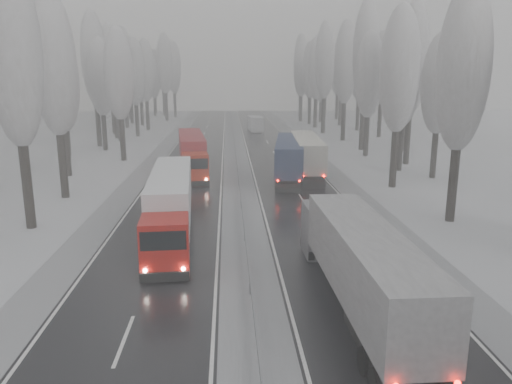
{
  "coord_description": "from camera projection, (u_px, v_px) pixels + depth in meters",
  "views": [
    {
      "loc": [
        -1.01,
        -18.3,
        10.35
      ],
      "look_at": [
        0.96,
        16.25,
        2.2
      ],
      "focal_mm": 35.0,
      "sensor_mm": 36.0,
      "label": 1
    }
  ],
  "objects": [
    {
      "name": "tree_35",
      "position": [
        338.0,
        69.0,
        116.38
      ],
      "size": [
        3.6,
        3.6,
        18.25
      ],
      "color": "black",
      "rests_on": "ground"
    },
    {
      "name": "tree_62",
      "position": [
        119.0,
        75.0,
        59.56
      ],
      "size": [
        3.6,
        3.6,
        16.04
      ],
      "color": "black",
      "rests_on": "ground"
    },
    {
      "name": "tree_56",
      "position": [
        13.0,
        53.0,
        31.98
      ],
      "size": [
        3.6,
        3.6,
        18.12
      ],
      "color": "black",
      "rests_on": "ground"
    },
    {
      "name": "tree_65",
      "position": [
        94.0,
        59.0,
        71.34
      ],
      "size": [
        3.6,
        3.6,
        19.48
      ],
      "color": "black",
      "rests_on": "ground"
    },
    {
      "name": "tree_76",
      "position": [
        174.0,
        68.0,
        122.35
      ],
      "size": [
        3.6,
        3.6,
        18.55
      ],
      "color": "black",
      "rests_on": "ground"
    },
    {
      "name": "tree_18",
      "position": [
        399.0,
        71.0,
        44.83
      ],
      "size": [
        3.6,
        3.6,
        16.58
      ],
      "color": "black",
      "rests_on": "ground"
    },
    {
      "name": "tree_78",
      "position": [
        163.0,
        66.0,
        128.41
      ],
      "size": [
        3.6,
        3.6,
        19.55
      ],
      "color": "black",
      "rests_on": "ground"
    },
    {
      "name": "tree_24",
      "position": [
        366.0,
        53.0,
        67.75
      ],
      "size": [
        3.6,
        3.6,
        20.49
      ],
      "color": "black",
      "rests_on": "ground"
    },
    {
      "name": "truck_blue_box",
      "position": [
        289.0,
        155.0,
        50.68
      ],
      "size": [
        4.51,
        16.03,
        4.08
      ],
      "rotation": [
        0.0,
        0.0,
        -0.13
      ],
      "color": "#1B2245",
      "rests_on": "ground"
    },
    {
      "name": "truck_cream_box",
      "position": [
        306.0,
        152.0,
        52.63
      ],
      "size": [
        3.45,
        16.11,
        4.11
      ],
      "rotation": [
        0.0,
        0.0,
        -0.06
      ],
      "color": "#B7B1A2",
      "rests_on": "ground"
    },
    {
      "name": "truck_red_white",
      "position": [
        171.0,
        201.0,
        32.38
      ],
      "size": [
        3.48,
        15.97,
        4.07
      ],
      "rotation": [
        0.0,
        0.0,
        0.06
      ],
      "color": "#A10D08",
      "rests_on": "ground"
    },
    {
      "name": "tree_75",
      "position": [
        128.0,
        68.0,
        116.54
      ],
      "size": [
        3.6,
        3.6,
        18.6
      ],
      "color": "black",
      "rests_on": "ground"
    },
    {
      "name": "shoulder_left",
      "position": [
        134.0,
        183.0,
        48.79
      ],
      "size": [
        2.4,
        200.0,
        0.04
      ],
      "primitive_type": "cube",
      "color": "#999BA0",
      "rests_on": "ground"
    },
    {
      "name": "tree_16",
      "position": [
        463.0,
        70.0,
        33.82
      ],
      "size": [
        3.6,
        3.6,
        16.53
      ],
      "color": "black",
      "rests_on": "ground"
    },
    {
      "name": "tree_25",
      "position": [
        405.0,
        59.0,
        72.18
      ],
      "size": [
        3.6,
        3.6,
        19.44
      ],
      "color": "black",
      "rests_on": "ground"
    },
    {
      "name": "tree_39",
      "position": [
        309.0,
        74.0,
        136.32
      ],
      "size": [
        3.6,
        3.6,
        16.19
      ],
      "color": "black",
      "rests_on": "ground"
    },
    {
      "name": "median_guardrail",
      "position": [
        238.0,
        176.0,
        49.21
      ],
      "size": [
        0.12,
        200.0,
        0.76
      ],
      "color": "slate",
      "rests_on": "ground"
    },
    {
      "name": "tree_36",
      "position": [
        301.0,
        64.0,
        121.33
      ],
      "size": [
        3.6,
        3.6,
        20.23
      ],
      "color": "black",
      "rests_on": "ground"
    },
    {
      "name": "tree_79",
      "position": [
        154.0,
        72.0,
        132.51
      ],
      "size": [
        3.6,
        3.6,
        17.07
      ],
      "color": "black",
      "rests_on": "ground"
    },
    {
      "name": "tree_21",
      "position": [
        413.0,
        60.0,
        56.63
      ],
      "size": [
        3.6,
        3.6,
        18.62
      ],
      "color": "black",
      "rests_on": "ground"
    },
    {
      "name": "truck_grey_tarp",
      "position": [
        358.0,
        259.0,
        22.12
      ],
      "size": [
        2.77,
        15.91,
        4.07
      ],
      "rotation": [
        0.0,
        0.0,
        0.02
      ],
      "color": "#4E4E53",
      "rests_on": "ground"
    },
    {
      "name": "tree_69",
      "position": [
        110.0,
        62.0,
        87.22
      ],
      "size": [
        3.6,
        3.6,
        19.35
      ],
      "color": "black",
      "rests_on": "ground"
    },
    {
      "name": "tree_37",
      "position": [
        326.0,
        74.0,
        126.17
      ],
      "size": [
        3.6,
        3.6,
        16.37
      ],
      "color": "black",
      "rests_on": "ground"
    },
    {
      "name": "tree_66",
      "position": [
        117.0,
        78.0,
        77.54
      ],
      "size": [
        3.6,
        3.6,
        15.23
      ],
      "color": "black",
      "rests_on": "ground"
    },
    {
      "name": "box_truck_distant",
      "position": [
        255.0,
        124.0,
        93.19
      ],
      "size": [
        2.85,
        7.72,
        2.83
      ],
      "rotation": [
        0.0,
        0.0,
        0.07
      ],
      "color": "#AAACB1",
      "rests_on": "ground"
    },
    {
      "name": "carriageway_left",
      "position": [
        185.0,
        182.0,
        49.07
      ],
      "size": [
        7.5,
        200.0,
        0.03
      ],
      "primitive_type": "cube",
      "color": "black",
      "rests_on": "ground"
    },
    {
      "name": "tree_73",
      "position": [
        129.0,
        71.0,
        106.38
      ],
      "size": [
        3.6,
        3.6,
        17.22
      ],
      "color": "black",
      "rests_on": "ground"
    },
    {
      "name": "tree_71",
      "position": [
        124.0,
        63.0,
        96.99
      ],
      "size": [
        3.6,
        3.6,
        19.61
      ],
      "color": "black",
      "rests_on": "ground"
    },
    {
      "name": "tree_68",
      "position": [
        134.0,
        72.0,
        83.99
      ],
      "size": [
        3.6,
        3.6,
        16.65
      ],
      "color": "black",
      "rests_on": "ground"
    },
    {
      "name": "tree_19",
      "position": [
        440.0,
        84.0,
        49.31
      ],
      "size": [
        3.6,
        3.6,
        14.57
      ],
      "color": "black",
      "rests_on": "ground"
    },
    {
      "name": "tree_30",
      "position": [
        316.0,
        69.0,
        97.88
      ],
      "size": [
        3.6,
        3.6,
        17.86
      ],
      "color": "black",
      "rests_on": "ground"
    },
    {
      "name": "tree_32",
      "position": [
        310.0,
        71.0,
        105.26
      ],
      "size": [
        3.6,
        3.6,
        17.33
      ],
      "color": "black",
      "rests_on": "ground"
    },
    {
      "name": "ground",
      "position": [
        255.0,
        337.0,
        20.21
      ],
      "size": [
        260.0,
        260.0,
        0.0
      ],
      "primitive_type": "plane",
      "color": "silver",
      "rests_on": "ground"
    },
    {
      "name": "truck_red_red",
      "position": [
        192.0,
        151.0,
        53.73
      ],
      "size": [
        4.17,
        15.86,
        4.03
      ],
      "rotation": [
        0.0,
        0.0,
        0.11
      ],
      "color": "#A41C09",
      "rests_on": "ground"
    },
    {
      "name": "tree_23",
      "position": [
        406.0,
        87.0,
        67.69
      ],
      "size": [
        3.6,
        3.6,
        13.55
      ],
      "color": "black",
      "rests_on": "ground"
    },
    {
      "name": "tree_29",
      "position": [
        360.0,
        67.0,
        92.65
      ],
      "size": [
        3.6,
        3.6,
        18.11
      ],
      "color": "black",
      "rests_on": "ground"
    },
    {
      "name": "tree_31",
      "position": [
        342.0,
        67.0,
        101.99
      ],
      "size": [
        3.6,
        3.6,
        18.58
      ],
      "color": "black",
      "rests_on": "ground"
    },
    {
      "name": "tree_33",
      "position": [
        321.0,
        80.0,
        109.76
      ],
      "size": [
        3.6,
        3.6,
        14.33
      ],
      "color": "black",
      "rests_on": "ground"
    },
    {
      "name": "tree_70",
      "position": [
        145.0,
        71.0,
        93.74
      ],
      "size": [
        3.6,
        3.6,
        17.09
      ],
      "color": "black",
      "rests_on": "ground"
    },
    {
      "name": "median_slush",
      "position": [
        239.0,
        182.0,
        49.36
      ],
      "size": [
        3.0,
        200.0,
        0.04
      ],
      "primitive_type": "cube",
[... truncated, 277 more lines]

